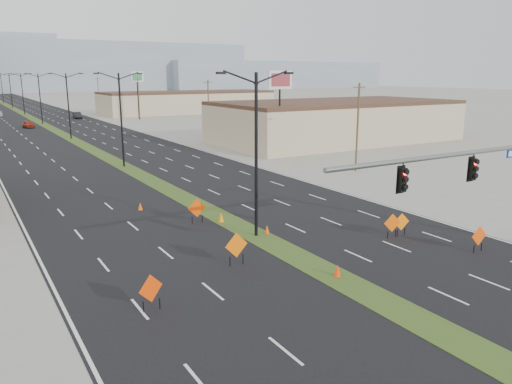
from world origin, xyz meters
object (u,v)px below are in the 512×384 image
streetlight_2 (68,104)px  construction_sign_0 (151,290)px  streetlight_0 (256,150)px  streetlight_6 (2,87)px  streetlight_4 (22,93)px  signal_mast (494,174)px  construction_sign_5 (402,223)px  cone_2 (267,230)px  streetlight_1 (121,117)px  pole_sign_east_near (280,86)px  streetlight_5 (11,90)px  construction_sign_4 (479,237)px  streetlight_3 (40,97)px  pole_sign_east_far (137,80)px  car_left (28,124)px  construction_sign_1 (236,246)px  car_mid (77,115)px  cone_3 (140,206)px  construction_sign_3 (392,224)px  cone_0 (337,271)px  cone_1 (221,217)px

streetlight_2 → construction_sign_0: bearing=-98.3°
streetlight_0 → streetlight_6: same height
streetlight_4 → streetlight_6: same height
signal_mast → construction_sign_5: signal_mast is taller
streetlight_6 → cone_2: size_ratio=17.38×
streetlight_1 → construction_sign_5: (7.80, -32.66, -4.57)m
construction_sign_5 → pole_sign_east_near: size_ratio=0.14×
streetlight_1 → streetlight_4: same height
streetlight_5 → streetlight_6: size_ratio=1.00×
signal_mast → construction_sign_4: signal_mast is taller
streetlight_3 → pole_sign_east_far: (20.32, 0.51, 3.15)m
streetlight_5 → construction_sign_4: size_ratio=6.49×
signal_mast → car_left: (-12.01, 87.28, -4.12)m
streetlight_3 → construction_sign_1: (-3.43, -87.67, -4.35)m
streetlight_2 → cone_2: streetlight_2 is taller
signal_mast → streetlight_3: streetlight_3 is taller
streetlight_5 → construction_sign_1: streetlight_5 is taller
streetlight_0 → construction_sign_5: size_ratio=6.90×
signal_mast → construction_sign_0: 18.41m
car_mid → streetlight_3: bearing=-129.8°
streetlight_0 → streetlight_5: size_ratio=1.00×
streetlight_2 → cone_3: bearing=-95.3°
streetlight_1 → streetlight_3: size_ratio=1.00×
streetlight_2 → construction_sign_3: (7.01, -60.64, -4.52)m
construction_sign_3 → cone_2: (-6.21, 4.63, -0.61)m
construction_sign_1 → cone_0: 5.39m
streetlight_5 → streetlight_3: bearing=-90.0°
car_left → streetlight_4: bearing=78.4°
streetlight_3 → construction_sign_3: 89.03m
streetlight_1 → construction_sign_0: bearing=-104.8°
streetlight_4 → streetlight_2: bearing=-90.0°
streetlight_1 → streetlight_0: bearing=-90.0°
streetlight_3 → cone_0: bearing=-89.9°
cone_0 → cone_1: (-0.65, 11.42, 0.02)m
car_left → construction_sign_4: bearing=-87.5°
cone_1 → streetlight_3: bearing=89.6°
streetlight_1 → cone_1: 24.76m
streetlight_1 → cone_1: size_ratio=14.65×
construction_sign_3 → cone_1: (-7.53, 8.41, -0.56)m
signal_mast → car_mid: bearing=89.8°
streetlight_0 → streetlight_3: same height
construction_sign_4 → cone_0: (-9.21, 1.35, -0.58)m
streetlight_1 → pole_sign_east_far: size_ratio=0.96×
streetlight_6 → construction_sign_0: streetlight_6 is taller
streetlight_0 → construction_sign_1: streetlight_0 is taller
construction_sign_3 → cone_2: construction_sign_3 is taller
signal_mast → streetlight_3: (-8.56, 94.00, 0.63)m
streetlight_5 → cone_1: bearing=-90.2°
car_mid → pole_sign_east_far: pole_sign_east_far is taller
streetlight_6 → cone_1: 164.31m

